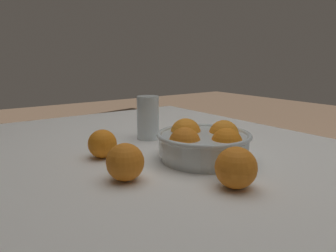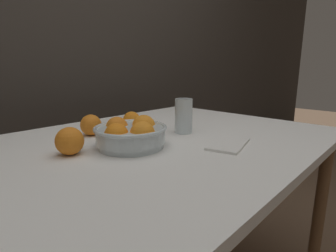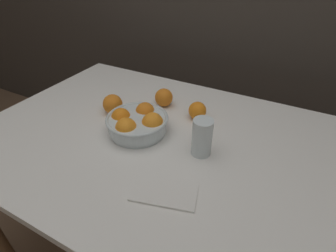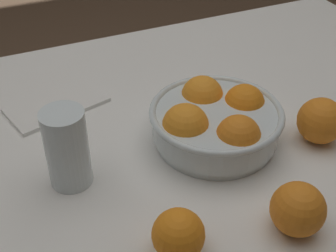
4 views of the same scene
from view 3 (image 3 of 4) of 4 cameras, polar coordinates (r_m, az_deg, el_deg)
name	(u,v)px [view 3 (image 3 of 4)]	position (r m, az deg, el deg)	size (l,w,h in m)	color
ground_plane	(162,244)	(1.53, -1.35, -24.24)	(12.00, 12.00, 0.00)	brown
dining_table	(160,151)	(1.03, -1.83, -5.40)	(1.41, 0.97, 0.71)	white
fruit_bowl	(137,123)	(1.00, -6.70, 0.75)	(0.24, 0.24, 0.10)	silver
juice_glass	(202,139)	(0.89, 7.39, -2.85)	(0.07, 0.07, 0.14)	#F4A314
orange_loose_near_bowl	(197,111)	(1.09, 6.41, 3.36)	(0.07, 0.07, 0.07)	orange
orange_loose_front	(164,97)	(1.17, -0.91, 6.23)	(0.08, 0.08, 0.08)	orange
orange_loose_aside	(113,104)	(1.14, -11.95, 4.70)	(0.08, 0.08, 0.08)	orange
napkin	(164,192)	(0.79, -0.79, -14.26)	(0.19, 0.10, 0.01)	white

